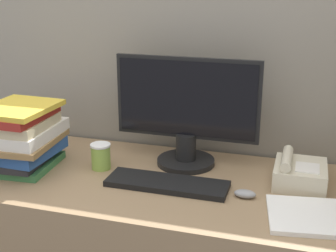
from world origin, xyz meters
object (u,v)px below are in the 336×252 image
(monitor, at_px, (187,116))
(coffee_cup, at_px, (101,156))
(book_stack, at_px, (22,137))
(mouse, at_px, (245,194))
(desk_telephone, at_px, (299,173))
(keyboard, at_px, (167,184))

(monitor, bearing_deg, coffee_cup, -155.12)
(coffee_cup, xyz_separation_m, book_stack, (-0.28, -0.08, 0.07))
(book_stack, bearing_deg, mouse, -0.59)
(coffee_cup, bearing_deg, monitor, 24.88)
(monitor, xyz_separation_m, coffee_cup, (-0.30, -0.14, -0.15))
(coffee_cup, relative_size, book_stack, 0.31)
(coffee_cup, height_order, desk_telephone, desk_telephone)
(book_stack, bearing_deg, desk_telephone, 8.49)
(book_stack, distance_m, desk_telephone, 1.02)
(coffee_cup, xyz_separation_m, desk_telephone, (0.72, 0.07, -0.01))
(monitor, xyz_separation_m, desk_telephone, (0.42, -0.06, -0.15))
(monitor, distance_m, mouse, 0.39)
(mouse, relative_size, desk_telephone, 0.36)
(monitor, relative_size, keyboard, 1.29)
(coffee_cup, height_order, book_stack, book_stack)
(keyboard, xyz_separation_m, coffee_cup, (-0.28, 0.08, 0.04))
(monitor, bearing_deg, mouse, -40.55)
(keyboard, bearing_deg, desk_telephone, 19.08)
(monitor, xyz_separation_m, book_stack, (-0.58, -0.21, -0.07))
(coffee_cup, relative_size, desk_telephone, 0.49)
(desk_telephone, bearing_deg, coffee_cup, -174.18)
(monitor, height_order, keyboard, monitor)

